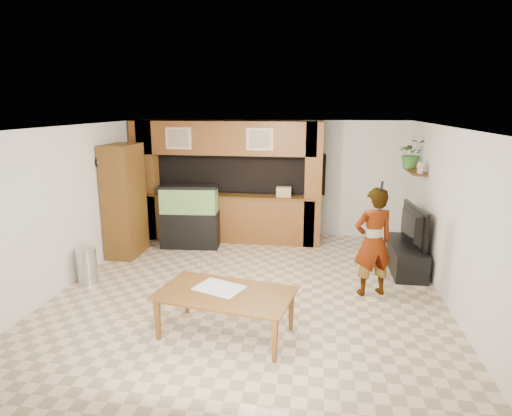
% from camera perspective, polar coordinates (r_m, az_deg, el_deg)
% --- Properties ---
extents(floor, '(6.50, 6.50, 0.00)m').
position_cam_1_polar(floor, '(7.07, -0.83, -10.80)').
color(floor, '#D2B192').
rests_on(floor, ground).
extents(ceiling, '(6.50, 6.50, 0.00)m').
position_cam_1_polar(ceiling, '(6.45, -0.91, 10.73)').
color(ceiling, white).
rests_on(ceiling, wall_back).
extents(wall_back, '(6.00, 0.00, 6.00)m').
position_cam_1_polar(wall_back, '(9.80, 2.14, 4.04)').
color(wall_back, beige).
rests_on(wall_back, floor).
extents(wall_left, '(0.00, 6.50, 6.50)m').
position_cam_1_polar(wall_left, '(7.70, -23.49, 0.29)').
color(wall_left, beige).
rests_on(wall_left, floor).
extents(wall_right, '(0.00, 6.50, 6.50)m').
position_cam_1_polar(wall_right, '(6.86, 24.74, -1.36)').
color(wall_right, beige).
rests_on(wall_right, floor).
extents(partition, '(4.20, 0.99, 2.60)m').
position_cam_1_polar(partition, '(9.35, -4.07, 3.63)').
color(partition, brown).
rests_on(partition, floor).
extents(wall_clock, '(0.05, 0.25, 0.25)m').
position_cam_1_polar(wall_clock, '(8.44, -20.16, 5.80)').
color(wall_clock, black).
rests_on(wall_clock, wall_left).
extents(wall_shelf, '(0.25, 0.90, 0.04)m').
position_cam_1_polar(wall_shelf, '(8.60, 20.48, 4.56)').
color(wall_shelf, brown).
rests_on(wall_shelf, wall_right).
extents(pantry_cabinet, '(0.55, 0.90, 2.19)m').
position_cam_1_polar(pantry_cabinet, '(8.75, -17.14, 0.94)').
color(pantry_cabinet, brown).
rests_on(pantry_cabinet, floor).
extents(trash_can, '(0.32, 0.32, 0.60)m').
position_cam_1_polar(trash_can, '(7.77, -21.62, -7.15)').
color(trash_can, '#B2B2B7').
rests_on(trash_can, floor).
extents(aquarium, '(1.20, 0.45, 1.33)m').
position_cam_1_polar(aquarium, '(9.00, -8.84, -1.22)').
color(aquarium, black).
rests_on(aquarium, floor).
extents(tv_stand, '(0.54, 1.46, 0.49)m').
position_cam_1_polar(tv_stand, '(8.25, 19.24, -6.14)').
color(tv_stand, black).
rests_on(tv_stand, floor).
extents(television, '(0.30, 1.22, 0.70)m').
position_cam_1_polar(television, '(8.08, 19.57, -2.17)').
color(television, black).
rests_on(television, tv_stand).
extents(photo_frame, '(0.06, 0.15, 0.20)m').
position_cam_1_polar(photo_frame, '(8.25, 21.04, 5.01)').
color(photo_frame, tan).
rests_on(photo_frame, wall_shelf).
extents(potted_plant, '(0.51, 0.45, 0.57)m').
position_cam_1_polar(potted_plant, '(8.87, 20.02, 6.83)').
color(potted_plant, '#336E2C').
rests_on(potted_plant, wall_shelf).
extents(person, '(0.73, 0.60, 1.72)m').
position_cam_1_polar(person, '(6.86, 15.34, -4.40)').
color(person, '#987653').
rests_on(person, floor).
extents(microphone, '(0.04, 0.10, 0.16)m').
position_cam_1_polar(microphone, '(6.49, 16.44, 2.79)').
color(microphone, black).
rests_on(microphone, person).
extents(dining_table, '(1.85, 1.24, 0.60)m').
position_cam_1_polar(dining_table, '(5.66, -4.18, -14.01)').
color(dining_table, brown).
rests_on(dining_table, floor).
extents(newspaper_a, '(0.72, 0.62, 0.01)m').
position_cam_1_polar(newspaper_a, '(5.67, -4.91, -10.56)').
color(newspaper_a, silver).
rests_on(newspaper_a, dining_table).
extents(counter_box, '(0.32, 0.22, 0.21)m').
position_cam_1_polar(counter_box, '(9.02, 3.72, 2.17)').
color(counter_box, tan).
rests_on(counter_box, partition).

